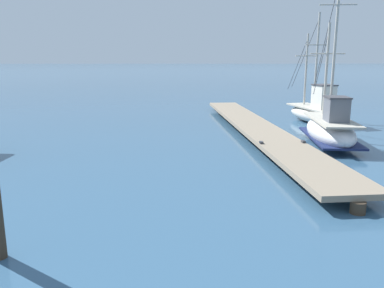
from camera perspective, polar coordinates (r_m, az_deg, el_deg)
floating_dock at (r=18.41m, az=9.37°, el=2.36°), size 2.93×18.96×0.53m
fishing_boat_0 at (r=22.59m, az=17.61°, el=4.57°), size 2.48×5.78×5.86m
fishing_boat_7 at (r=17.11m, az=19.46°, el=2.09°), size 2.08×5.62×6.92m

